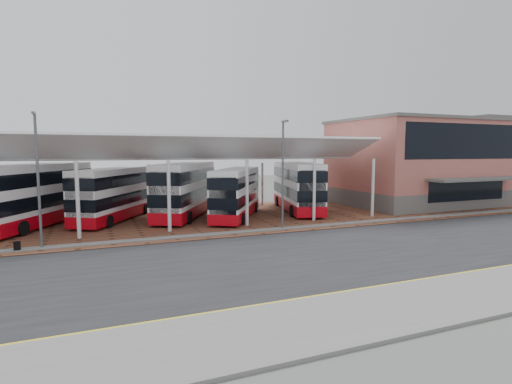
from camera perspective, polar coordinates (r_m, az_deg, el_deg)
ground at (r=23.74m, az=6.16°, el=-8.43°), size 140.00×140.00×0.00m
road at (r=22.89m, az=7.37°, el=-8.96°), size 120.00×14.00×0.02m
forecourt at (r=36.13m, az=-0.89°, el=-3.42°), size 72.00×16.00×0.06m
sidewalk at (r=16.73m, az=21.51°, el=-14.73°), size 120.00×4.00×0.14m
north_kerb at (r=29.18m, az=0.33°, el=-5.57°), size 120.00×0.80×0.14m
yellow_line_near at (r=18.15m, az=17.02°, el=-13.10°), size 120.00×0.12×0.01m
yellow_line_far at (r=18.37m, az=16.42°, el=-12.85°), size 120.00×0.12×0.01m
canopy at (r=34.51m, az=-14.01°, el=5.59°), size 37.00×11.63×7.07m
terminal at (r=48.19m, az=22.66°, el=3.98°), size 18.40×14.40×9.25m
warehouse at (r=73.73m, az=30.97°, el=4.47°), size 30.50×20.50×10.25m
lamp_west at (r=26.69m, az=-28.71°, el=1.95°), size 0.16×0.90×8.07m
lamp_east at (r=29.54m, az=3.87°, el=2.95°), size 0.16×0.90×8.07m
bus_1 at (r=35.25m, az=-28.74°, el=-0.41°), size 7.80×11.57×4.81m
bus_2 at (r=35.63m, az=-19.48°, el=-0.31°), size 7.44×10.40×4.37m
bus_3 at (r=35.94m, az=-10.01°, el=0.28°), size 7.85×11.39×4.75m
bus_4 at (r=34.90m, az=-2.81°, el=-0.19°), size 7.40×10.10×4.27m
bus_5 at (r=39.10m, az=5.89°, el=0.72°), size 5.44×11.62×4.67m
suitcase at (r=27.11m, az=-30.96°, el=-6.68°), size 0.34×0.25×0.59m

